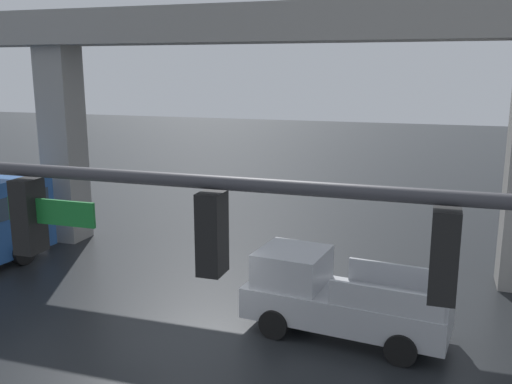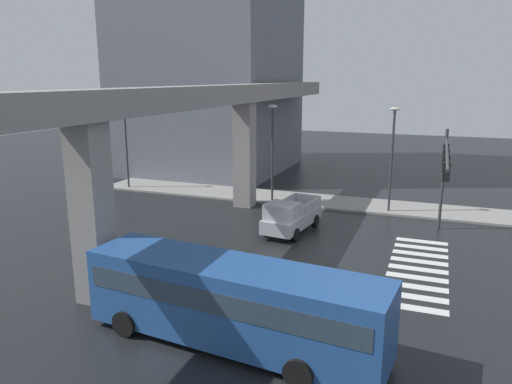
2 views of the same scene
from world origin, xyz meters
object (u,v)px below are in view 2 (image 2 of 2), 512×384
at_px(traffic_signal_mast, 445,164).
at_px(street_lamp_mid_block, 272,142).
at_px(pickup_truck, 290,217).
at_px(street_lamp_near_corner, 392,148).
at_px(city_bus, 232,299).
at_px(street_lamp_far_north, 126,135).

height_order(traffic_signal_mast, street_lamp_mid_block, street_lamp_mid_block).
bearing_deg(pickup_truck, traffic_signal_mast, -87.93).
bearing_deg(street_lamp_near_corner, city_bus, 170.28).
distance_m(traffic_signal_mast, street_lamp_near_corner, 7.19).
distance_m(city_bus, street_lamp_near_corner, 19.99).
distance_m(traffic_signal_mast, street_lamp_mid_block, 13.46).
relative_size(street_lamp_mid_block, street_lamp_far_north, 1.00).
relative_size(traffic_signal_mast, street_lamp_mid_block, 1.50).
height_order(pickup_truck, traffic_signal_mast, traffic_signal_mast).
distance_m(pickup_truck, street_lamp_mid_block, 8.32).
relative_size(traffic_signal_mast, street_lamp_far_north, 1.50).
bearing_deg(city_bus, street_lamp_mid_block, 14.93).
bearing_deg(street_lamp_mid_block, street_lamp_near_corner, -90.00).
relative_size(city_bus, street_lamp_near_corner, 1.52).
relative_size(traffic_signal_mast, street_lamp_near_corner, 1.50).
bearing_deg(street_lamp_mid_block, street_lamp_far_north, 90.00).
relative_size(city_bus, street_lamp_mid_block, 1.52).
bearing_deg(city_bus, traffic_signal_mast, -26.85).
xyz_separation_m(pickup_truck, street_lamp_mid_block, (6.68, 3.43, 3.57)).
xyz_separation_m(city_bus, traffic_signal_mast, (13.13, -6.65, 2.94)).
distance_m(street_lamp_near_corner, street_lamp_mid_block, 8.54).
xyz_separation_m(traffic_signal_mast, street_lamp_far_north, (6.38, 24.65, -0.11)).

